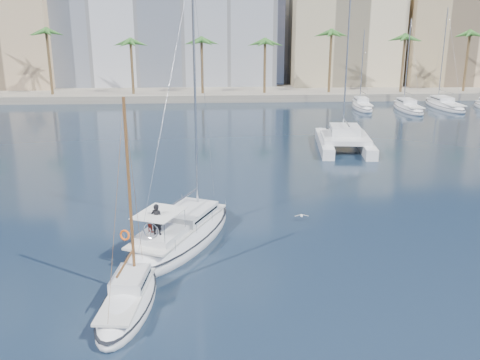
{
  "coord_description": "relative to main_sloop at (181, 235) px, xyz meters",
  "views": [
    {
      "loc": [
        -3.5,
        -33.42,
        13.55
      ],
      "look_at": [
        -1.45,
        1.5,
        2.82
      ],
      "focal_mm": 40.0,
      "sensor_mm": 36.0,
      "label": 1
    }
  ],
  "objects": [
    {
      "name": "quay",
      "position": [
        5.36,
        63.47,
        0.07
      ],
      "size": [
        120.0,
        14.0,
        1.2
      ],
      "primitive_type": "cube",
      "color": "gray",
      "rests_on": "ground"
    },
    {
      "name": "catamaran",
      "position": [
        16.24,
        23.99,
        0.58
      ],
      "size": [
        6.7,
        11.39,
        15.9
      ],
      "rotation": [
        0.0,
        0.0,
        -0.12
      ],
      "color": "white",
      "rests_on": "ground"
    },
    {
      "name": "seagull",
      "position": [
        8.12,
        3.21,
        -0.13
      ],
      "size": [
        0.96,
        0.41,
        0.18
      ],
      "color": "silver",
      "rests_on": "ground"
    },
    {
      "name": "palm_centre",
      "position": [
        5.36,
        59.47,
        9.75
      ],
      "size": [
        3.6,
        3.6,
        12.3
      ],
      "color": "brown",
      "rests_on": "ground"
    },
    {
      "name": "main_sloop",
      "position": [
        0.0,
        0.0,
        0.0
      ],
      "size": [
        8.24,
        12.15,
        17.32
      ],
      "rotation": [
        0.0,
        0.0,
        -0.43
      ],
      "color": "white",
      "rests_on": "ground"
    },
    {
      "name": "building_modern",
      "position": [
        -6.64,
        75.47,
        13.47
      ],
      "size": [
        42.0,
        16.0,
        28.0
      ],
      "primitive_type": "cube",
      "color": "silver",
      "rests_on": "ground"
    },
    {
      "name": "moored_yacht_b",
      "position": [
        31.86,
        47.47,
        -0.53
      ],
      "size": [
        3.32,
        10.83,
        13.72
      ],
      "primitive_type": null,
      "rotation": [
        0.0,
        0.0,
        -0.02
      ],
      "color": "white",
      "rests_on": "ground"
    },
    {
      "name": "palm_left",
      "position": [
        -28.64,
        59.47,
        9.75
      ],
      "size": [
        3.6,
        3.6,
        12.3
      ],
      "color": "brown",
      "rests_on": "ground"
    },
    {
      "name": "building_tan_right",
      "position": [
        47.36,
        70.47,
        8.47
      ],
      "size": [
        18.0,
        12.0,
        18.0
      ],
      "primitive_type": "cube",
      "color": "tan",
      "rests_on": "ground"
    },
    {
      "name": "building_beige",
      "position": [
        27.36,
        72.47,
        9.47
      ],
      "size": [
        20.0,
        14.0,
        20.0
      ],
      "primitive_type": "cube",
      "color": "beige",
      "rests_on": "ground"
    },
    {
      "name": "small_sloop",
      "position": [
        -2.19,
        -7.82,
        -0.13
      ],
      "size": [
        3.16,
        7.63,
        10.66
      ],
      "rotation": [
        0.0,
        0.0,
        -0.11
      ],
      "color": "white",
      "rests_on": "ground"
    },
    {
      "name": "moored_yacht_a",
      "position": [
        25.36,
        49.47,
        -0.53
      ],
      "size": [
        3.37,
        9.52,
        11.9
      ],
      "primitive_type": null,
      "rotation": [
        0.0,
        0.0,
        -0.07
      ],
      "color": "white",
      "rests_on": "ground"
    },
    {
      "name": "palm_right",
      "position": [
        39.36,
        59.47,
        9.75
      ],
      "size": [
        3.6,
        3.6,
        12.3
      ],
      "color": "brown",
      "rests_on": "ground"
    },
    {
      "name": "ground",
      "position": [
        5.36,
        2.47,
        -0.53
      ],
      "size": [
        160.0,
        160.0,
        0.0
      ],
      "primitive_type": "plane",
      "color": "black",
      "rests_on": "ground"
    },
    {
      "name": "moored_yacht_c",
      "position": [
        38.36,
        49.47,
        -0.53
      ],
      "size": [
        3.98,
        12.33,
        15.54
      ],
      "primitive_type": null,
      "rotation": [
        0.0,
        0.0,
        0.03
      ],
      "color": "white",
      "rests_on": "ground"
    }
  ]
}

